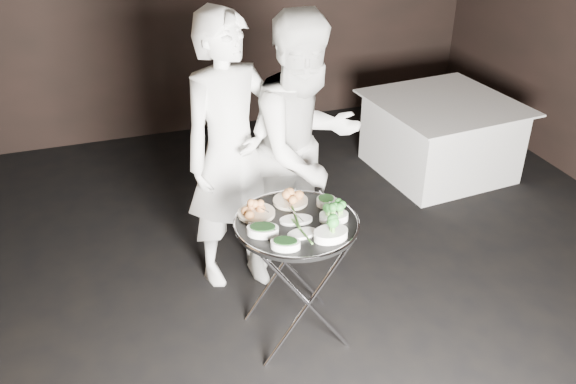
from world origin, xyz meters
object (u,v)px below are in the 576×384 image
object	(u,v)px
tray_stand	(296,274)
waiter_left	(231,153)
waiter_right	(306,149)
serving_tray	(296,223)
dining_table	(440,136)

from	to	relation	value
tray_stand	waiter_left	distance (m)	0.92
waiter_left	waiter_right	distance (m)	0.50
tray_stand	serving_tray	distance (m)	0.37
waiter_left	tray_stand	bearing A→B (deg)	-94.31
tray_stand	waiter_right	world-z (taller)	waiter_right
waiter_left	dining_table	size ratio (longest dim) A/B	1.56
waiter_right	tray_stand	bearing A→B (deg)	-132.84
serving_tray	dining_table	bearing A→B (deg)	39.64
tray_stand	dining_table	size ratio (longest dim) A/B	0.68
waiter_right	waiter_left	bearing A→B (deg)	153.86
serving_tray	dining_table	distance (m)	2.65
serving_tray	waiter_right	size ratio (longest dim) A/B	0.39
dining_table	waiter_left	bearing A→B (deg)	-157.52
waiter_left	dining_table	world-z (taller)	waiter_left
waiter_right	dining_table	size ratio (longest dim) A/B	1.54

